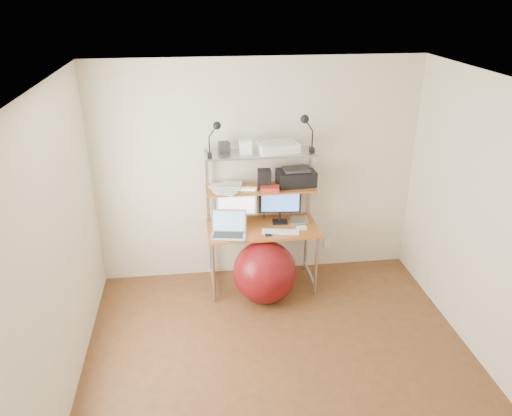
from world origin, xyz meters
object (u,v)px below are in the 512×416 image
(monitor_black, at_px, (280,203))
(printer, at_px, (296,177))
(monitor_silver, at_px, (237,203))
(laptop, at_px, (229,230))
(exercise_ball, at_px, (265,272))

(monitor_black, height_order, printer, printer)
(monitor_silver, bearing_deg, monitor_black, 9.87)
(monitor_silver, relative_size, laptop, 1.17)
(laptop, height_order, printer, printer)
(printer, relative_size, exercise_ball, 0.62)
(printer, distance_m, exercise_ball, 1.09)
(monitor_silver, bearing_deg, laptop, -108.32)
(printer, bearing_deg, monitor_silver, -177.44)
(monitor_silver, bearing_deg, printer, 14.65)
(exercise_ball, bearing_deg, monitor_silver, 124.33)
(printer, height_order, exercise_ball, printer)
(printer, xyz_separation_m, exercise_ball, (-0.41, -0.45, -0.90))
(monitor_silver, distance_m, monitor_black, 0.48)
(monitor_silver, height_order, monitor_black, monitor_silver)
(laptop, bearing_deg, printer, 31.49)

